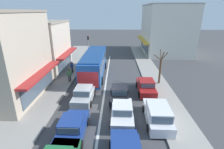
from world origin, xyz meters
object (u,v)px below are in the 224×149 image
object	(u,v)px
parked_wagon_kerb_front	(158,114)
street_tree_right	(160,69)
parked_sedan_kerb_second	(146,87)
sedan_behind_bus_mid	(119,94)
city_bus	(94,63)
pedestrian_with_handbag_near	(69,75)
traffic_light_downstreet	(88,44)
sedan_queue_far_back	(122,112)
pedestrian_browsing_midblock	(72,66)
sedan_adjacent_lane_trail	(84,94)
sedan_behind_bus_near	(72,128)

from	to	relation	value
parked_wagon_kerb_front	street_tree_right	distance (m)	8.22
parked_sedan_kerb_second	sedan_behind_bus_mid	bearing A→B (deg)	-148.12
city_bus	pedestrian_with_handbag_near	bearing A→B (deg)	-138.39
traffic_light_downstreet	parked_wagon_kerb_front	bearing A→B (deg)	-66.72
sedan_queue_far_back	pedestrian_with_handbag_near	xyz separation A→B (m)	(-6.29, 7.72, 0.40)
pedestrian_browsing_midblock	parked_sedan_kerb_second	bearing A→B (deg)	-31.63
sedan_adjacent_lane_trail	pedestrian_with_handbag_near	xyz separation A→B (m)	(-2.58, 4.57, 0.40)
sedan_behind_bus_near	traffic_light_downstreet	xyz separation A→B (m)	(-2.07, 21.43, 2.19)
street_tree_right	pedestrian_with_handbag_near	bearing A→B (deg)	179.23
sedan_adjacent_lane_trail	pedestrian_browsing_midblock	world-z (taller)	pedestrian_browsing_midblock
parked_sedan_kerb_second	pedestrian_with_handbag_near	xyz separation A→B (m)	(-9.04, 2.49, 0.40)
sedan_behind_bus_mid	parked_wagon_kerb_front	xyz separation A→B (m)	(2.97, -3.73, 0.08)
city_bus	pedestrian_with_handbag_near	world-z (taller)	city_bus
sedan_queue_far_back	traffic_light_downstreet	world-z (taller)	traffic_light_downstreet
parked_sedan_kerb_second	street_tree_right	bearing A→B (deg)	49.79
city_bus	sedan_behind_bus_near	world-z (taller)	city_bus
sedan_queue_far_back	parked_wagon_kerb_front	size ratio (longest dim) A/B	0.93
sedan_queue_far_back	street_tree_right	world-z (taller)	street_tree_right
sedan_behind_bus_mid	pedestrian_browsing_midblock	bearing A→B (deg)	130.61
city_bus	sedan_queue_far_back	size ratio (longest dim) A/B	2.57
sedan_behind_bus_mid	pedestrian_with_handbag_near	bearing A→B (deg)	144.77
sedan_behind_bus_mid	pedestrian_browsing_midblock	xyz separation A→B (m)	(-6.60, 7.70, 0.40)
traffic_light_downstreet	pedestrian_browsing_midblock	size ratio (longest dim) A/B	2.58
parked_sedan_kerb_second	sedan_adjacent_lane_trail	bearing A→B (deg)	-162.09
street_tree_right	sedan_queue_far_back	bearing A→B (deg)	-122.00
sedan_adjacent_lane_trail	parked_sedan_kerb_second	size ratio (longest dim) A/B	1.01
sedan_adjacent_lane_trail	parked_sedan_kerb_second	bearing A→B (deg)	17.91
pedestrian_with_handbag_near	sedan_adjacent_lane_trail	bearing A→B (deg)	-60.54
pedestrian_browsing_midblock	sedan_queue_far_back	bearing A→B (deg)	-58.59
parked_wagon_kerb_front	pedestrian_with_handbag_near	world-z (taller)	pedestrian_with_handbag_near
city_bus	parked_wagon_kerb_front	bearing A→B (deg)	-59.10
sedan_behind_bus_near	pedestrian_browsing_midblock	size ratio (longest dim) A/B	2.59
sedan_behind_bus_near	traffic_light_downstreet	bearing A→B (deg)	95.50
sedan_behind_bus_mid	sedan_behind_bus_near	bearing A→B (deg)	-121.56
sedan_adjacent_lane_trail	traffic_light_downstreet	bearing A→B (deg)	96.87
sedan_queue_far_back	sedan_adjacent_lane_trail	world-z (taller)	same
sedan_adjacent_lane_trail	parked_wagon_kerb_front	bearing A→B (deg)	-28.08
sedan_behind_bus_near	sedan_behind_bus_mid	size ratio (longest dim) A/B	1.00
sedan_queue_far_back	parked_sedan_kerb_second	size ratio (longest dim) A/B	1.01
parked_wagon_kerb_front	traffic_light_downstreet	bearing A→B (deg)	113.28
sedan_adjacent_lane_trail	pedestrian_with_handbag_near	world-z (taller)	pedestrian_with_handbag_near
sedan_adjacent_lane_trail	pedestrian_with_handbag_near	distance (m)	5.27
pedestrian_browsing_midblock	city_bus	bearing A→B (deg)	-15.51
parked_wagon_kerb_front	pedestrian_browsing_midblock	world-z (taller)	pedestrian_browsing_midblock
street_tree_right	pedestrian_browsing_midblock	bearing A→B (deg)	162.93
sedan_behind_bus_mid	parked_wagon_kerb_front	size ratio (longest dim) A/B	0.93
city_bus	street_tree_right	bearing A→B (deg)	-17.68
parked_sedan_kerb_second	sedan_behind_bus_near	bearing A→B (deg)	-130.71
traffic_light_downstreet	pedestrian_browsing_midblock	distance (m)	8.46
pedestrian_with_handbag_near	city_bus	bearing A→B (deg)	41.61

